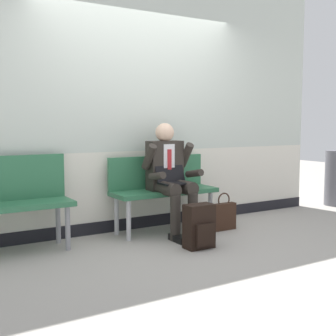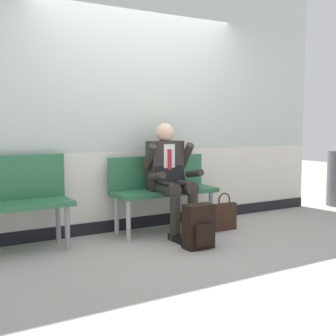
# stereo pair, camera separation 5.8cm
# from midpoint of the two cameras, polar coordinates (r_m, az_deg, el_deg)

# --- Properties ---
(ground_plane) EXTENTS (18.00, 18.00, 0.00)m
(ground_plane) POSITION_cam_midpoint_polar(r_m,az_deg,el_deg) (4.90, -1.04, -8.82)
(ground_plane) COLOR #9E9991
(station_wall) EXTENTS (5.32, 0.14, 3.17)m
(station_wall) POSITION_cam_midpoint_polar(r_m,az_deg,el_deg) (5.25, -4.25, 9.49)
(station_wall) COLOR beige
(station_wall) RESTS_ON ground
(bench_with_person) EXTENTS (1.23, 0.42, 0.85)m
(bench_with_person) POSITION_cam_midpoint_polar(r_m,az_deg,el_deg) (5.12, -1.13, -2.30)
(bench_with_person) COLOR #2D6B47
(bench_with_person) RESTS_ON ground
(bench_empty) EXTENTS (1.19, 0.42, 0.92)m
(bench_empty) POSITION_cam_midpoint_polar(r_m,az_deg,el_deg) (4.52, -20.28, -3.46)
(bench_empty) COLOR #2D6B47
(bench_empty) RESTS_ON ground
(person_seated) EXTENTS (0.57, 0.70, 1.23)m
(person_seated) POSITION_cam_midpoint_polar(r_m,az_deg,el_deg) (4.93, -0.00, -0.94)
(person_seated) COLOR #2D2823
(person_seated) RESTS_ON ground
(backpack) EXTENTS (0.29, 0.21, 0.44)m
(backpack) POSITION_cam_midpoint_polar(r_m,az_deg,el_deg) (4.45, 3.66, -7.50)
(backpack) COLOR black
(backpack) RESTS_ON ground
(handbag) EXTENTS (0.31, 0.08, 0.44)m
(handbag) POSITION_cam_midpoint_polar(r_m,az_deg,el_deg) (5.22, 6.79, -6.07)
(handbag) COLOR #331E14
(handbag) RESTS_ON ground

